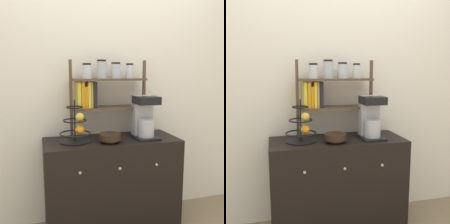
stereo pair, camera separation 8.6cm
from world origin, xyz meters
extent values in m
cube|color=silver|center=(0.00, 0.51, 1.30)|extent=(7.00, 0.05, 2.60)
cube|color=black|center=(0.00, 0.23, 0.41)|extent=(1.16, 0.46, 0.82)
sphere|color=#B2AD8C|center=(-0.32, -0.01, 0.64)|extent=(0.02, 0.02, 0.02)
sphere|color=#B2AD8C|center=(0.00, -0.01, 0.64)|extent=(0.02, 0.02, 0.02)
sphere|color=#B2AD8C|center=(0.32, -0.01, 0.64)|extent=(0.02, 0.02, 0.02)
cube|color=black|center=(0.30, 0.19, 0.83)|extent=(0.20, 0.26, 0.02)
cube|color=#B7B7BC|center=(0.30, 0.26, 1.02)|extent=(0.17, 0.10, 0.35)
cylinder|color=#B7B7BC|center=(0.30, 0.17, 0.92)|extent=(0.14, 0.14, 0.16)
cube|color=black|center=(0.30, 0.18, 1.16)|extent=(0.19, 0.21, 0.07)
cylinder|color=black|center=(-0.32, 0.23, 0.83)|extent=(0.26, 0.26, 0.01)
cylinder|color=black|center=(-0.32, 0.23, 1.01)|extent=(0.01, 0.01, 0.34)
torus|color=black|center=(-0.32, 0.23, 0.90)|extent=(0.26, 0.26, 0.01)
torus|color=black|center=(-0.32, 0.23, 1.01)|extent=(0.20, 0.20, 0.01)
torus|color=black|center=(-0.32, 0.23, 1.12)|extent=(0.14, 0.14, 0.01)
sphere|color=red|center=(-0.28, 0.21, 0.93)|extent=(0.07, 0.07, 0.07)
sphere|color=#6BAD33|center=(-0.29, 0.28, 0.93)|extent=(0.07, 0.07, 0.07)
sphere|color=orange|center=(-0.28, 0.18, 0.93)|extent=(0.08, 0.08, 0.08)
ellipsoid|color=yellow|center=(-0.29, 0.28, 1.03)|extent=(0.04, 0.15, 0.04)
sphere|color=gold|center=(-0.28, 0.19, 1.04)|extent=(0.07, 0.07, 0.07)
cylinder|color=black|center=(-0.04, 0.13, 0.84)|extent=(0.10, 0.10, 0.02)
cylinder|color=black|center=(-0.04, 0.13, 0.87)|extent=(0.18, 0.18, 0.05)
cube|color=brown|center=(-0.33, 0.36, 1.16)|extent=(0.02, 0.02, 0.68)
cube|color=brown|center=(0.35, 0.36, 1.16)|extent=(0.02, 0.02, 0.68)
cube|color=brown|center=(0.01, 0.36, 1.08)|extent=(0.65, 0.20, 0.02)
cube|color=brown|center=(0.01, 0.36, 1.33)|extent=(0.65, 0.20, 0.02)
cube|color=yellow|center=(-0.26, 0.36, 1.20)|extent=(0.03, 0.15, 0.22)
cube|color=orange|center=(-0.23, 0.36, 1.20)|extent=(0.02, 0.16, 0.22)
cube|color=orange|center=(-0.20, 0.36, 1.19)|extent=(0.03, 0.13, 0.19)
cube|color=yellow|center=(-0.18, 0.36, 1.20)|extent=(0.02, 0.14, 0.22)
cube|color=tan|center=(-0.15, 0.36, 1.20)|extent=(0.02, 0.13, 0.22)
cube|color=black|center=(-0.12, 0.36, 1.20)|extent=(0.03, 0.14, 0.22)
cylinder|color=silver|center=(-0.18, 0.36, 1.40)|extent=(0.08, 0.08, 0.12)
cylinder|color=black|center=(-0.18, 0.36, 1.47)|extent=(0.07, 0.07, 0.02)
cylinder|color=#ADB2B7|center=(-0.05, 0.36, 1.42)|extent=(0.09, 0.09, 0.15)
cylinder|color=black|center=(-0.05, 0.36, 1.50)|extent=(0.08, 0.08, 0.02)
cylinder|color=silver|center=(0.08, 0.36, 1.41)|extent=(0.09, 0.09, 0.13)
cylinder|color=black|center=(0.08, 0.36, 1.48)|extent=(0.08, 0.08, 0.02)
cylinder|color=silver|center=(0.21, 0.36, 1.40)|extent=(0.07, 0.07, 0.12)
cylinder|color=black|center=(0.21, 0.36, 1.47)|extent=(0.06, 0.06, 0.02)
camera|label=1|loc=(-0.62, -1.89, 1.41)|focal=42.00mm
camera|label=2|loc=(-0.53, -1.91, 1.41)|focal=42.00mm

